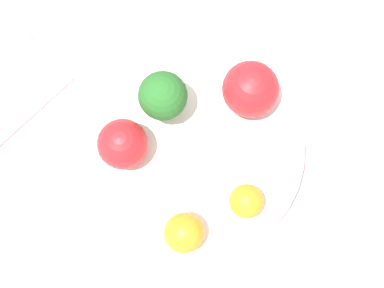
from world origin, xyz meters
name	(u,v)px	position (x,y,z in m)	size (l,w,h in m)	color
ground_plane	(192,157)	(0.00, 0.00, 0.00)	(6.00, 6.00, 0.00)	gray
table_surface	(192,156)	(0.00, 0.00, 0.01)	(1.20, 1.20, 0.02)	silver
bowl	(192,150)	(0.00, 0.00, 0.04)	(0.25, 0.25, 0.04)	white
broccoli	(163,96)	(0.02, 0.05, 0.09)	(0.05, 0.05, 0.07)	#99C17A
apple_red	(250,89)	(0.08, -0.02, 0.09)	(0.06, 0.06, 0.06)	red
apple_green	(123,144)	(-0.04, 0.06, 0.08)	(0.05, 0.05, 0.05)	red
orange_front	(246,201)	(-0.02, -0.08, 0.07)	(0.04, 0.04, 0.04)	orange
orange_back	(184,233)	(-0.08, -0.05, 0.08)	(0.04, 0.04, 0.04)	orange
spoon	(368,211)	(0.05, -0.20, 0.02)	(0.02, 0.07, 0.01)	silver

